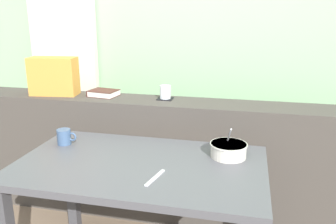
{
  "coord_description": "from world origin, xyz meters",
  "views": [
    {
      "loc": [
        0.49,
        -1.59,
        1.39
      ],
      "look_at": [
        0.03,
        0.37,
        0.81
      ],
      "focal_mm": 37.31,
      "sensor_mm": 36.0,
      "label": 1
    }
  ],
  "objects": [
    {
      "name": "outdoor_backdrop",
      "position": [
        0.0,
        1.12,
        1.4
      ],
      "size": [
        4.8,
        0.08,
        2.8
      ],
      "primitive_type": "cube",
      "color": "#8EBC89",
      "rests_on": "ground"
    },
    {
      "name": "curtain_left_panel",
      "position": [
        -0.99,
        1.02,
        1.25
      ],
      "size": [
        0.56,
        0.06,
        2.5
      ],
      "primitive_type": "cube",
      "color": "beige",
      "rests_on": "ground"
    },
    {
      "name": "dark_console_ledge",
      "position": [
        0.0,
        0.55,
        0.42
      ],
      "size": [
        2.8,
        0.29,
        0.83
      ],
      "primitive_type": "cube",
      "color": "#423D38",
      "rests_on": "ground"
    },
    {
      "name": "breakfast_table",
      "position": [
        0.0,
        -0.1,
        0.58
      ],
      "size": [
        1.21,
        0.72,
        0.68
      ],
      "color": "#414145",
      "rests_on": "ground"
    },
    {
      "name": "coaster_square",
      "position": [
        -0.04,
        0.59,
        0.84
      ],
      "size": [
        0.1,
        0.1,
        0.0
      ],
      "primitive_type": "cube",
      "color": "black",
      "rests_on": "dark_console_ledge"
    },
    {
      "name": "juice_glass",
      "position": [
        -0.04,
        0.59,
        0.88
      ],
      "size": [
        0.07,
        0.07,
        0.09
      ],
      "color": "white",
      "rests_on": "coaster_square"
    },
    {
      "name": "closed_book",
      "position": [
        -0.48,
        0.59,
        0.85
      ],
      "size": [
        0.21,
        0.17,
        0.04
      ],
      "color": "#47231E",
      "rests_on": "dark_console_ledge"
    },
    {
      "name": "throw_pillow",
      "position": [
        -0.82,
        0.55,
        0.96
      ],
      "size": [
        0.33,
        0.18,
        0.26
      ],
      "primitive_type": "cube",
      "rotation": [
        0.0,
        0.0,
        0.12
      ],
      "color": "#D18938",
      "rests_on": "dark_console_ledge"
    },
    {
      "name": "soup_bowl",
      "position": [
        0.41,
        0.07,
        0.72
      ],
      "size": [
        0.19,
        0.19,
        0.16
      ],
      "color": "beige",
      "rests_on": "breakfast_table"
    },
    {
      "name": "fork_utensil",
      "position": [
        0.12,
        -0.24,
        0.68
      ],
      "size": [
        0.05,
        0.17,
        0.01
      ],
      "primitive_type": "cube",
      "rotation": [
        0.0,
        0.0,
        -0.22
      ],
      "color": "silver",
      "rests_on": "breakfast_table"
    },
    {
      "name": "ceramic_mug",
      "position": [
        -0.48,
        0.05,
        0.72
      ],
      "size": [
        0.11,
        0.08,
        0.08
      ],
      "color": "#3D567A",
      "rests_on": "breakfast_table"
    }
  ]
}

